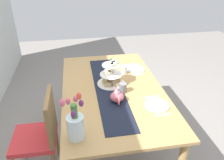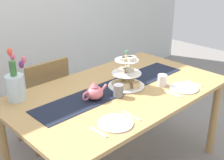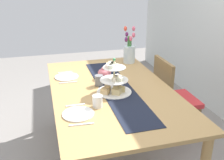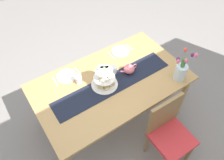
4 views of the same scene
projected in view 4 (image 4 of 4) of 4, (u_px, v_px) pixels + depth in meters
The scene contains 15 objects.
ground_plane at pixel (111, 117), 3.15m from camera, with size 8.00×8.00×0.00m, color gray.
dining_table at pixel (111, 87), 2.63m from camera, with size 1.76×1.04×0.78m.
chair_left at pixel (169, 131), 2.46m from camera, with size 0.43×0.43×0.91m.
table_runner at pixel (113, 83), 2.54m from camera, with size 1.44×0.28×0.00m, color black.
tiered_cake_stand at pixel (104, 79), 2.46m from camera, with size 0.30×0.30×0.30m.
teapot at pixel (129, 69), 2.61m from camera, with size 0.24×0.13×0.14m.
tulip_vase at pixel (181, 70), 2.49m from camera, with size 0.23×0.16×0.42m.
dinner_plate_left at pixel (120, 51), 2.89m from camera, with size 0.23×0.23×0.01m, color white.
fork_left at pixel (129, 47), 2.94m from camera, with size 0.02×0.15×0.01m, color silver.
knife_left at pixel (111, 56), 2.84m from camera, with size 0.01×0.17×0.01m, color silver.
dinner_plate_right at pixel (66, 76), 2.61m from camera, with size 0.23×0.23×0.01m, color white.
fork_right at pixel (77, 71), 2.66m from camera, with size 0.02×0.15×0.01m, color silver.
knife_right at pixel (55, 81), 2.55m from camera, with size 0.01×0.17×0.01m, color silver.
mug_grey at pixel (113, 70), 2.61m from camera, with size 0.08×0.08×0.10m, color slate.
mug_white_text at pixel (78, 79), 2.52m from camera, with size 0.08×0.08×0.10m, color white.
Camera 4 is at (0.92, 1.39, 2.72)m, focal length 36.04 mm.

